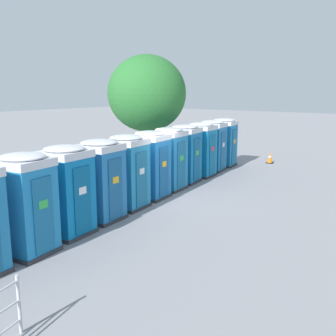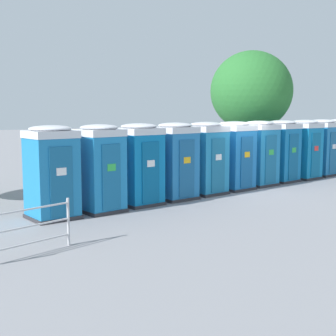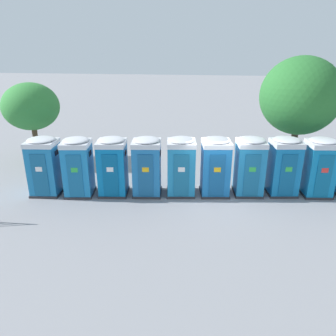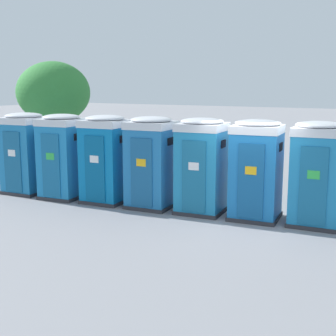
% 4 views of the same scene
% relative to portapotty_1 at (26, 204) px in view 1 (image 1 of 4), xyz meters
% --- Properties ---
extents(ground_plane, '(120.00, 120.00, 0.00)m').
position_rel_portapotty_1_xyz_m(ground_plane, '(5.84, 0.63, -1.28)').
color(ground_plane, gray).
extents(portapotty_1, '(1.32, 1.35, 2.54)m').
position_rel_portapotty_1_xyz_m(portapotty_1, '(0.00, 0.00, 0.00)').
color(portapotty_1, '#2D2D33').
rests_on(portapotty_1, ground).
extents(portapotty_2, '(1.33, 1.32, 2.54)m').
position_rel_portapotty_1_xyz_m(portapotty_2, '(1.45, 0.25, -0.00)').
color(portapotty_2, '#2D2D33').
rests_on(portapotty_2, ground).
extents(portapotty_3, '(1.33, 1.31, 2.54)m').
position_rel_portapotty_1_xyz_m(portapotty_3, '(2.91, 0.41, -0.00)').
color(portapotty_3, '#2D2D33').
rests_on(portapotty_3, ground).
extents(portapotty_4, '(1.34, 1.33, 2.54)m').
position_rel_portapotty_1_xyz_m(portapotty_4, '(4.36, 0.62, -0.00)').
color(portapotty_4, '#2D2D33').
rests_on(portapotty_4, ground).
extents(portapotty_5, '(1.36, 1.34, 2.54)m').
position_rel_portapotty_1_xyz_m(portapotty_5, '(5.82, 0.79, -0.00)').
color(portapotty_5, '#2D2D33').
rests_on(portapotty_5, ground).
extents(portapotty_6, '(1.31, 1.31, 2.54)m').
position_rel_portapotty_1_xyz_m(portapotty_6, '(7.28, 1.00, -0.00)').
color(portapotty_6, '#2D2D33').
rests_on(portapotty_6, ground).
extents(portapotty_7, '(1.37, 1.36, 2.54)m').
position_rel_portapotty_1_xyz_m(portapotty_7, '(8.73, 1.20, -0.00)').
color(portapotty_7, '#2D2D33').
rests_on(portapotty_7, ground).
extents(portapotty_8, '(1.29, 1.31, 2.54)m').
position_rel_portapotty_1_xyz_m(portapotty_8, '(10.20, 1.28, -0.00)').
color(portapotty_8, '#2D2D33').
rests_on(portapotty_8, ground).
extents(portapotty_9, '(1.36, 1.36, 2.54)m').
position_rel_portapotty_1_xyz_m(portapotty_9, '(11.65, 1.52, -0.00)').
color(portapotty_9, '#2D2D33').
rests_on(portapotty_9, ground).
extents(portapotty_10, '(1.37, 1.36, 2.54)m').
position_rel_portapotty_1_xyz_m(portapotty_10, '(13.12, 1.66, -0.00)').
color(portapotty_10, '#2D2D33').
rests_on(portapotty_10, ground).
extents(street_tree_1, '(3.84, 3.84, 5.71)m').
position_rel_portapotty_1_xyz_m(street_tree_1, '(9.78, 4.19, 2.55)').
color(street_tree_1, '#4C3826').
rests_on(street_tree_1, ground).
extents(traffic_cone, '(0.36, 0.36, 0.64)m').
position_rel_portapotty_1_xyz_m(traffic_cone, '(15.29, -0.07, -0.97)').
color(traffic_cone, black).
rests_on(traffic_cone, ground).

